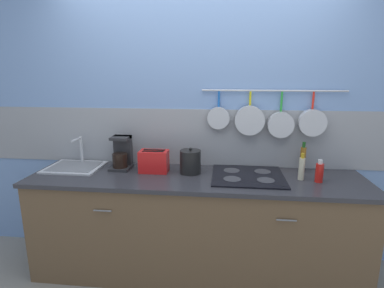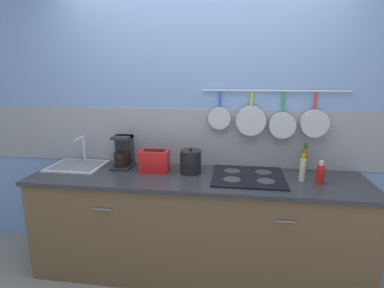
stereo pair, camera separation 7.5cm
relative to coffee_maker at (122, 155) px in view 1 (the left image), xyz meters
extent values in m
plane|color=gray|center=(0.68, -0.16, -1.00)|extent=(12.00, 12.00, 0.00)
cube|color=#7293C6|center=(0.68, 0.21, 0.30)|extent=(7.20, 0.06, 2.60)
cube|color=gray|center=(0.68, 0.20, 0.14)|extent=(7.20, 0.07, 0.52)
cylinder|color=#B7BABF|center=(1.31, 0.15, 0.56)|extent=(1.22, 0.02, 0.02)
cylinder|color=#1959B2|center=(0.85, 0.15, 0.49)|extent=(0.02, 0.02, 0.13)
cylinder|color=#B7BABF|center=(0.85, 0.13, 0.32)|extent=(0.19, 0.04, 0.19)
cylinder|color=gold|center=(1.12, 0.15, 0.50)|extent=(0.02, 0.02, 0.12)
cylinder|color=#B7BABF|center=(1.12, 0.12, 0.31)|extent=(0.25, 0.06, 0.25)
cylinder|color=green|center=(1.38, 0.15, 0.47)|extent=(0.02, 0.02, 0.17)
cylinder|color=#B7BABF|center=(1.38, 0.12, 0.28)|extent=(0.22, 0.06, 0.22)
cylinder|color=red|center=(1.64, 0.15, 0.48)|extent=(0.02, 0.02, 0.14)
cylinder|color=#B7BABF|center=(1.64, 0.12, 0.30)|extent=(0.23, 0.06, 0.23)
cube|color=brown|center=(0.68, -0.16, -0.58)|extent=(2.72, 0.62, 0.85)
cylinder|color=slate|center=(0.00, -0.48, -0.31)|extent=(0.14, 0.01, 0.01)
cylinder|color=slate|center=(1.36, -0.48, -0.31)|extent=(0.14, 0.01, 0.01)
cube|color=#2D2D33|center=(0.68, -0.16, -0.14)|extent=(2.76, 0.66, 0.03)
cube|color=#B7BABF|center=(-0.42, -0.05, -0.11)|extent=(0.47, 0.40, 0.01)
cube|color=slate|center=(-0.42, -0.05, -0.10)|extent=(0.40, 0.32, 0.00)
cylinder|color=#B7BABF|center=(-0.42, 0.10, 0.01)|extent=(0.03, 0.03, 0.26)
cylinder|color=#B7BABF|center=(-0.42, 0.02, 0.13)|extent=(0.02, 0.16, 0.02)
cube|color=#262628|center=(0.00, -0.03, -0.11)|extent=(0.17, 0.21, 0.02)
cube|color=#262628|center=(0.00, 0.04, 0.02)|extent=(0.16, 0.07, 0.29)
cylinder|color=black|center=(0.00, -0.05, -0.04)|extent=(0.13, 0.13, 0.12)
cube|color=#262628|center=(0.00, -0.01, 0.16)|extent=(0.16, 0.15, 0.02)
cube|color=red|center=(0.31, -0.08, -0.03)|extent=(0.24, 0.15, 0.19)
cube|color=black|center=(0.31, -0.10, 0.07)|extent=(0.18, 0.03, 0.00)
cube|color=black|center=(0.31, -0.05, 0.07)|extent=(0.18, 0.03, 0.00)
cube|color=black|center=(0.18, -0.08, 0.01)|extent=(0.02, 0.02, 0.02)
cylinder|color=black|center=(0.62, -0.07, -0.02)|extent=(0.18, 0.18, 0.20)
sphere|color=black|center=(0.62, -0.07, 0.09)|extent=(0.02, 0.02, 0.02)
cube|color=black|center=(1.11, -0.11, -0.11)|extent=(0.58, 0.53, 0.01)
cylinder|color=#38383D|center=(0.97, -0.22, -0.11)|extent=(0.14, 0.14, 0.00)
cylinder|color=#38383D|center=(1.24, -0.22, -0.11)|extent=(0.14, 0.14, 0.00)
cylinder|color=#38383D|center=(0.97, -0.01, -0.11)|extent=(0.14, 0.14, 0.00)
cylinder|color=#38383D|center=(1.24, -0.01, -0.11)|extent=(0.14, 0.14, 0.00)
cylinder|color=#BFB799|center=(1.52, -0.14, -0.03)|extent=(0.05, 0.05, 0.18)
cylinder|color=#B28C19|center=(1.52, -0.14, 0.08)|extent=(0.03, 0.03, 0.04)
cylinder|color=#8C5919|center=(1.58, 0.08, -0.01)|extent=(0.05, 0.05, 0.21)
cylinder|color=#194C19|center=(1.58, 0.08, 0.11)|extent=(0.03, 0.03, 0.05)
cylinder|color=red|center=(1.65, -0.18, -0.05)|extent=(0.06, 0.06, 0.15)
cylinder|color=beige|center=(1.65, -0.18, 0.04)|extent=(0.03, 0.03, 0.03)
camera|label=1|loc=(0.91, -2.48, 0.71)|focal=28.00mm
camera|label=2|loc=(0.98, -2.47, 0.71)|focal=28.00mm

